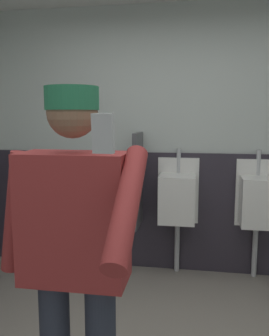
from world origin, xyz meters
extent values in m
cube|color=silver|center=(0.00, 1.90, 1.31)|extent=(4.63, 0.12, 2.61)
cube|color=#2D2833|center=(0.00, 1.83, 0.60)|extent=(4.03, 0.03, 1.19)
cube|color=white|center=(-0.73, 1.81, 0.83)|extent=(0.40, 0.05, 0.65)
cube|color=white|center=(-0.73, 1.64, 0.78)|extent=(0.34, 0.30, 0.45)
cylinder|color=#B7BABF|center=(-0.73, 1.80, 1.12)|extent=(0.04, 0.04, 0.24)
cylinder|color=#B7BABF|center=(-0.73, 1.77, 0.28)|extent=(0.05, 0.05, 0.55)
cube|color=white|center=(0.02, 1.81, 0.83)|extent=(0.40, 0.05, 0.65)
cube|color=white|center=(0.02, 1.64, 0.78)|extent=(0.34, 0.30, 0.45)
cylinder|color=#B7BABF|center=(0.02, 1.80, 1.12)|extent=(0.04, 0.04, 0.24)
cylinder|color=#B7BABF|center=(0.02, 1.77, 0.28)|extent=(0.05, 0.05, 0.55)
cube|color=white|center=(0.77, 1.81, 0.83)|extent=(0.40, 0.05, 0.65)
cube|color=white|center=(0.77, 1.64, 0.78)|extent=(0.34, 0.30, 0.45)
cylinder|color=#B7BABF|center=(0.77, 1.80, 1.12)|extent=(0.04, 0.04, 0.24)
cylinder|color=#B7BABF|center=(0.77, 1.77, 0.28)|extent=(0.05, 0.05, 0.55)
cube|color=#4C4C51|center=(-0.35, 1.61, 0.95)|extent=(0.04, 0.40, 0.90)
cube|color=maroon|center=(-0.33, -0.26, 1.11)|extent=(0.47, 0.24, 0.58)
cylinder|color=maroon|center=(-0.61, -0.26, 1.12)|extent=(0.17, 0.09, 0.56)
cylinder|color=maroon|center=(-0.05, -0.49, 1.24)|extent=(0.09, 0.50, 0.39)
sphere|color=#8C664C|center=(-0.33, -0.26, 1.57)|extent=(0.22, 0.22, 0.22)
cylinder|color=#26724C|center=(-0.33, -0.26, 1.63)|extent=(0.23, 0.23, 0.10)
cube|color=silver|center=(-0.06, -0.77, 1.50)|extent=(0.06, 0.03, 0.11)
camera|label=1|loc=(0.19, -1.74, 1.55)|focal=38.75mm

